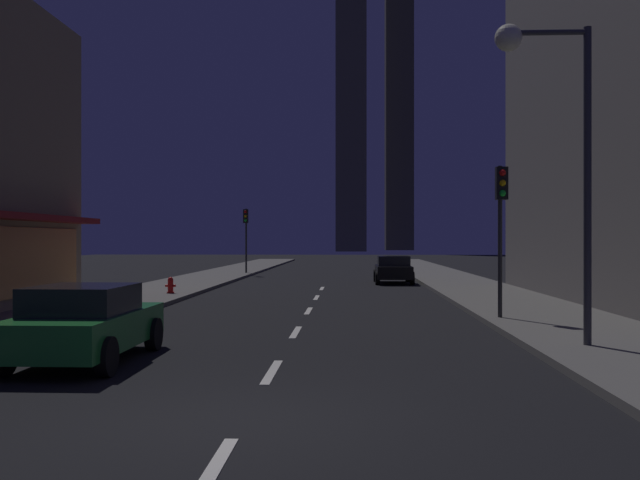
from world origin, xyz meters
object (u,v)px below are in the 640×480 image
car_parked_near (85,323)px  car_parked_far (393,269)px  fire_hydrant_far_left (171,286)px  traffic_light_far_left (246,226)px  traffic_light_near_right (501,207)px  street_lamp_right (547,105)px

car_parked_near → car_parked_far: (7.20, 24.24, 0.00)m
fire_hydrant_far_left → traffic_light_far_left: size_ratio=0.16×
car_parked_far → fire_hydrant_far_left: car_parked_far is taller
traffic_light_far_left → fire_hydrant_far_left: bearing=-91.3°
traffic_light_near_right → street_lamp_right: 5.28m
car_parked_near → traffic_light_far_left: bearing=93.3°
traffic_light_far_left → street_lamp_right: (10.88, -30.86, 1.87)m
fire_hydrant_far_left → traffic_light_far_left: 17.75m
car_parked_near → traffic_light_near_right: traffic_light_near_right is taller
car_parked_far → traffic_light_far_left: (-9.10, 8.26, 2.45)m
fire_hydrant_far_left → traffic_light_near_right: (11.40, -8.39, 2.74)m
traffic_light_far_left → street_lamp_right: street_lamp_right is taller
traffic_light_far_left → street_lamp_right: bearing=-70.6°
traffic_light_far_left → street_lamp_right: 32.77m
car_parked_near → traffic_light_near_right: bearing=35.9°
car_parked_near → traffic_light_far_left: (-1.90, 32.50, 2.45)m
fire_hydrant_far_left → traffic_light_far_left: (0.40, 17.53, 2.74)m
street_lamp_right → traffic_light_near_right: bearing=88.6°
traffic_light_near_right → car_parked_far: bearing=96.1°
car_parked_near → street_lamp_right: size_ratio=0.64×
traffic_light_near_right → traffic_light_far_left: size_ratio=1.00×
car_parked_near → car_parked_far: 25.29m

